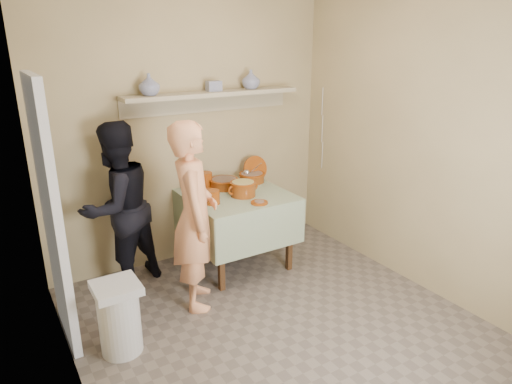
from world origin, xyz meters
TOP-DOWN VIEW (x-y plane):
  - ground at (0.00, 0.00)m, footprint 3.50×3.50m
  - tile_panel at (-1.46, 0.95)m, footprint 0.06×0.70m
  - plate_stack_a at (-0.06, 1.57)m, footprint 0.14×0.14m
  - plate_stack_b at (0.08, 1.61)m, footprint 0.13×0.13m
  - bowl_stack at (-0.08, 1.14)m, footprint 0.13×0.13m
  - empty_bowl at (-0.03, 1.39)m, footprint 0.19×0.19m
  - propped_lid at (0.66, 1.59)m, footprint 0.28×0.09m
  - vase_right at (0.62, 1.61)m, footprint 0.19×0.19m
  - vase_left at (-0.44, 1.62)m, footprint 0.25×0.25m
  - ceramic_box at (0.21, 1.63)m, footprint 0.14×0.11m
  - person_cook at (-0.40, 0.84)m, footprint 0.58×0.69m
  - person_helper at (-0.86, 1.48)m, footprint 0.93×0.85m
  - room_shell at (0.00, 0.00)m, footprint 3.04×3.54m
  - serving_table at (0.25, 1.28)m, footprint 0.97×0.97m
  - cazuela_meat_a at (0.23, 1.50)m, footprint 0.30×0.30m
  - cazuela_meat_b at (0.58, 1.53)m, footprint 0.28×0.28m
  - ladle at (0.53, 1.54)m, footprint 0.08×0.26m
  - cazuela_rice at (0.28, 1.19)m, footprint 0.33×0.25m
  - front_plate at (0.29, 0.92)m, footprint 0.16×0.16m
  - wall_shelf at (0.20, 1.65)m, footprint 1.80×0.25m
  - trash_bin at (-1.16, 0.52)m, footprint 0.32×0.32m
  - electrical_cord at (1.47, 1.48)m, footprint 0.01×0.05m

SIDE VIEW (x-z plane):
  - ground at x=0.00m, z-range 0.00..0.00m
  - trash_bin at x=-1.16m, z-range 0.00..0.56m
  - serving_table at x=0.25m, z-range 0.26..1.02m
  - front_plate at x=0.29m, z-range 0.76..0.78m
  - person_helper at x=-0.86m, z-range 0.00..1.55m
  - empty_bowl at x=-0.03m, z-range 0.76..0.82m
  - person_cook at x=-0.40m, z-range 0.00..1.61m
  - cazuela_meat_a at x=0.23m, z-range 0.77..0.87m
  - cazuela_meat_b at x=0.58m, z-range 0.77..0.87m
  - bowl_stack at x=-0.08m, z-range 0.76..0.89m
  - plate_stack_b at x=0.08m, z-range 0.76..0.92m
  - cazuela_rice at x=0.28m, z-range 0.77..0.92m
  - plate_stack_a at x=-0.06m, z-range 0.76..0.95m
  - ladle at x=0.53m, z-range 0.78..0.97m
  - propped_lid at x=0.66m, z-range 0.74..1.02m
  - tile_panel at x=-1.46m, z-range 0.00..2.00m
  - electrical_cord at x=1.47m, z-range 0.80..1.70m
  - room_shell at x=0.00m, z-range 0.30..2.92m
  - wall_shelf at x=0.20m, z-range 1.57..1.78m
  - ceramic_box at x=0.21m, z-range 1.72..1.82m
  - vase_right at x=0.62m, z-range 1.72..1.91m
  - vase_left at x=-0.44m, z-range 1.72..1.91m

